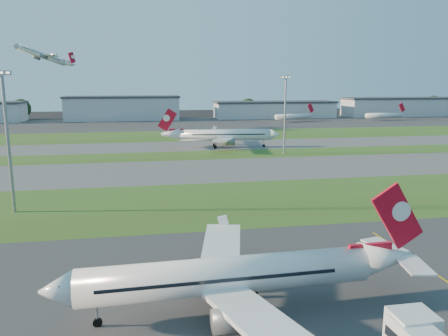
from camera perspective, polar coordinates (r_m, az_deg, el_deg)
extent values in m
cube|color=#344F1A|center=(92.04, 9.52, -3.98)|extent=(300.00, 34.00, 0.01)
cube|color=#515154|center=(122.81, 4.42, -0.05)|extent=(300.00, 32.00, 0.01)
cube|color=#344F1A|center=(146.76, 2.00, 1.82)|extent=(300.00, 18.00, 0.01)
cube|color=#515154|center=(168.10, 0.45, 3.02)|extent=(300.00, 26.00, 0.01)
cube|color=#344F1A|center=(200.37, -1.26, 4.33)|extent=(300.00, 40.00, 0.01)
cube|color=#333335|center=(259.51, -3.29, 5.87)|extent=(400.00, 80.00, 0.01)
cube|color=white|center=(40.76, 23.36, -18.86)|extent=(3.40, 3.00, 3.00)
cylinder|color=white|center=(46.29, 0.38, -13.83)|extent=(30.26, 4.72, 3.82)
cube|color=#B80B1E|center=(51.67, 21.70, -5.88)|extent=(6.53, 0.55, 7.61)
cube|color=white|center=(39.83, 4.44, -19.12)|extent=(8.44, 15.74, 1.55)
cube|color=white|center=(53.91, -0.37, -10.69)|extent=(7.63, 15.70, 1.55)
cylinder|color=slate|center=(41.90, 1.43, -19.19)|extent=(4.29, 2.44, 2.31)
cylinder|color=slate|center=(52.08, -1.55, -12.83)|extent=(4.29, 2.44, 2.31)
cylinder|color=white|center=(161.40, 0.16, 4.35)|extent=(33.58, 7.69, 4.22)
cube|color=#B80B1E|center=(160.70, -7.41, 6.26)|extent=(7.21, 1.14, 8.41)
cube|color=white|center=(170.20, -0.43, 4.51)|extent=(7.26, 17.19, 1.72)
cube|color=white|center=(152.60, -0.01, 3.74)|extent=(10.40, 17.36, 1.72)
cylinder|color=slate|center=(168.04, 0.19, 4.01)|extent=(4.91, 3.03, 2.55)
cylinder|color=slate|center=(155.30, 0.54, 3.42)|extent=(4.91, 3.03, 2.55)
cylinder|color=white|center=(237.68, -22.73, 13.47)|extent=(21.21, 15.50, 2.98)
cube|color=#B80B1E|center=(243.78, -19.45, 14.55)|extent=(4.38, 3.04, 5.93)
cube|color=white|center=(232.15, -21.97, 13.50)|extent=(11.06, 10.52, 1.21)
cube|color=white|center=(243.78, -23.10, 13.27)|extent=(7.27, 12.25, 1.21)
cylinder|color=slate|center=(233.26, -22.39, 13.24)|extent=(3.74, 3.32, 1.80)
cylinder|color=slate|center=(241.70, -23.20, 13.08)|extent=(3.74, 3.32, 1.80)
cylinder|color=white|center=(271.62, 9.07, 6.66)|extent=(25.73, 11.00, 3.20)
cube|color=#B80B1E|center=(279.27, 11.26, 7.70)|extent=(5.02, 1.87, 6.16)
cylinder|color=white|center=(295.29, 20.18, 6.47)|extent=(26.20, 6.25, 3.20)
cube|color=#B80B1E|center=(302.96, 22.22, 7.34)|extent=(5.17, 0.91, 6.16)
cylinder|color=gray|center=(87.99, -26.33, 2.63)|extent=(0.60, 0.60, 25.00)
cube|color=gray|center=(87.28, -27.07, 11.02)|extent=(3.20, 0.50, 0.80)
cube|color=#FFF2CC|center=(87.28, -27.07, 11.02)|extent=(2.80, 0.70, 0.35)
cylinder|color=gray|center=(147.20, 7.96, 6.65)|extent=(0.60, 0.60, 25.00)
cube|color=gray|center=(146.78, 8.10, 11.67)|extent=(3.20, 0.50, 0.80)
cube|color=#FFF2CC|center=(146.78, 8.10, 11.67)|extent=(2.80, 0.70, 0.35)
cube|color=#A8AAB0|center=(287.53, -13.04, 7.52)|extent=(70.00, 22.00, 14.00)
cube|color=#383A3F|center=(287.19, -13.11, 9.03)|extent=(71.40, 23.00, 1.20)
cube|color=#A8AAB0|center=(299.62, 6.60, 7.48)|extent=(80.00, 22.00, 10.00)
cube|color=#383A3F|center=(299.32, 6.63, 8.55)|extent=(81.60, 23.00, 1.20)
cube|color=#A8AAB0|center=(341.71, 23.04, 7.29)|extent=(95.00, 22.00, 12.00)
cube|color=#383A3F|center=(341.43, 23.12, 8.39)|extent=(96.90, 23.00, 1.20)
cylinder|color=black|center=(312.79, -24.90, 6.16)|extent=(1.00, 1.00, 4.40)
sphere|color=black|center=(312.49, -24.98, 7.07)|extent=(12.10, 12.10, 12.10)
cylinder|color=black|center=(298.64, -8.07, 6.82)|extent=(1.00, 1.00, 3.60)
sphere|color=black|center=(298.37, -8.09, 7.59)|extent=(9.90, 9.90, 9.90)
cylinder|color=black|center=(309.49, 3.17, 7.11)|extent=(1.00, 1.00, 4.20)
sphere|color=black|center=(309.19, 3.17, 7.99)|extent=(11.55, 11.55, 11.55)
cylinder|color=black|center=(332.78, 16.02, 6.95)|extent=(1.00, 1.00, 3.80)
sphere|color=black|center=(332.52, 16.06, 7.68)|extent=(10.45, 10.45, 10.45)
cylinder|color=black|center=(371.95, 25.57, 6.76)|extent=(1.00, 1.00, 4.60)
sphere|color=black|center=(371.69, 25.64, 7.55)|extent=(12.65, 12.65, 12.65)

